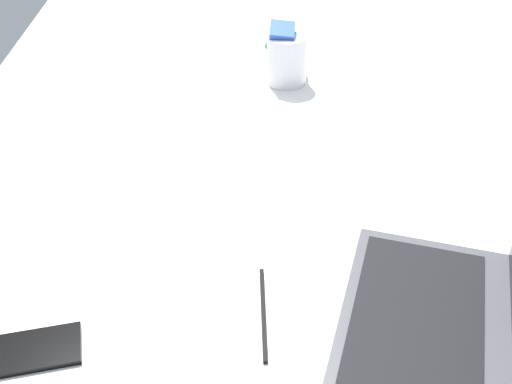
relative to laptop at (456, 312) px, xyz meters
The scene contains 5 objects.
bed_mattress 63.14cm from the laptop, 164.88° to the right, with size 180.00×140.00×18.00cm, color white.
laptop is the anchor object (origin of this frame).
snack_cup 77.14cm from the laptop, 166.05° to the right, with size 9.49×9.57×13.97cm.
cell_phone 55.76cm from the laptop, 87.02° to the right, with size 6.80×14.00×0.80cm, color black.
charger_cable 25.42cm from the laptop, 98.73° to the right, with size 17.00×0.60×0.60cm, color black.
Camera 1 is at (117.36, -10.04, 84.03)cm, focal length 45.23 mm.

